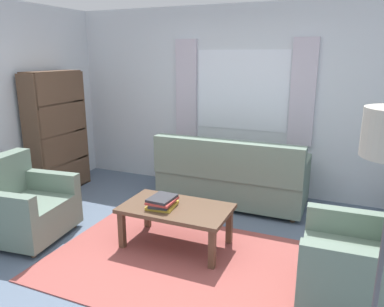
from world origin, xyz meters
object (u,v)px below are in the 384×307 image
object	(u,v)px
armchair_right	(363,263)
bookshelf	(60,131)
couch	(231,178)
armchair_left	(22,206)
book_stack_on_table	(162,202)
coffee_table	(176,212)

from	to	relation	value
armchair_right	bookshelf	size ratio (longest dim) A/B	0.51
couch	armchair_left	xyz separation A→B (m)	(-1.80, -1.76, -0.01)
book_stack_on_table	bookshelf	bearing A→B (deg)	156.44
couch	book_stack_on_table	size ratio (longest dim) A/B	5.74
couch	bookshelf	world-z (taller)	bookshelf
coffee_table	bookshelf	size ratio (longest dim) A/B	0.64
couch	bookshelf	xyz separation A→B (m)	(-2.41, -0.44, 0.52)
armchair_right	book_stack_on_table	world-z (taller)	armchair_right
armchair_right	book_stack_on_table	size ratio (longest dim) A/B	2.66
bookshelf	book_stack_on_table	bearing A→B (deg)	66.44
coffee_table	couch	bearing A→B (deg)	82.13
armchair_left	bookshelf	world-z (taller)	bookshelf
armchair_left	coffee_table	size ratio (longest dim) A/B	0.84
armchair_right	armchair_left	bearing A→B (deg)	-88.68
armchair_right	coffee_table	distance (m)	1.76
couch	bookshelf	distance (m)	2.51
armchair_right	coffee_table	bearing A→B (deg)	-100.52
armchair_left	coffee_table	bearing A→B (deg)	-80.72
coffee_table	armchair_left	bearing A→B (deg)	-164.18
couch	coffee_table	world-z (taller)	couch
bookshelf	couch	bearing A→B (deg)	100.27
armchair_left	bookshelf	xyz separation A→B (m)	(-0.61, 1.32, 0.53)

